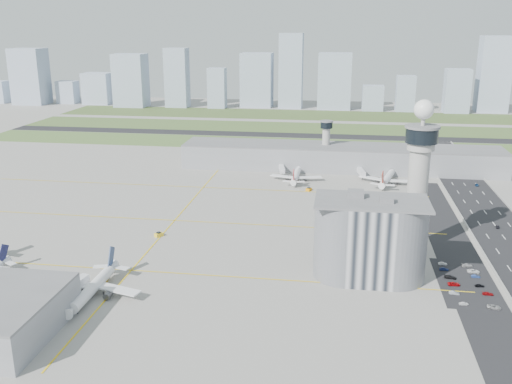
# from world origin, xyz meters

# --- Properties ---
(ground) EXTENTS (1000.00, 1000.00, 0.00)m
(ground) POSITION_xyz_m (0.00, 0.00, 0.00)
(ground) COLOR #9D9A92
(grass_strip_0) EXTENTS (480.00, 50.00, 0.08)m
(grass_strip_0) POSITION_xyz_m (-20.00, 225.00, 0.04)
(grass_strip_0) COLOR #496B32
(grass_strip_0) RESTS_ON ground
(grass_strip_1) EXTENTS (480.00, 60.00, 0.08)m
(grass_strip_1) POSITION_xyz_m (-20.00, 300.00, 0.04)
(grass_strip_1) COLOR #3F5729
(grass_strip_1) RESTS_ON ground
(grass_strip_2) EXTENTS (480.00, 70.00, 0.08)m
(grass_strip_2) POSITION_xyz_m (-20.00, 380.00, 0.04)
(grass_strip_2) COLOR #405126
(grass_strip_2) RESTS_ON ground
(runway) EXTENTS (480.00, 22.00, 0.10)m
(runway) POSITION_xyz_m (-20.00, 262.00, 0.06)
(runway) COLOR black
(runway) RESTS_ON ground
(barrier_left) EXTENTS (0.60, 500.00, 1.20)m
(barrier_left) POSITION_xyz_m (101.00, 0.00, 0.60)
(barrier_left) COLOR #9E9E99
(barrier_left) RESTS_ON ground
(landside_road) EXTENTS (18.00, 260.00, 0.08)m
(landside_road) POSITION_xyz_m (90.00, -10.00, 0.04)
(landside_road) COLOR black
(landside_road) RESTS_ON ground
(parking_lot) EXTENTS (20.00, 44.00, 0.10)m
(parking_lot) POSITION_xyz_m (88.00, -22.00, 0.05)
(parking_lot) COLOR black
(parking_lot) RESTS_ON ground
(taxiway_line_h_0) EXTENTS (260.00, 0.60, 0.01)m
(taxiway_line_h_0) POSITION_xyz_m (-40.00, -30.00, 0.01)
(taxiway_line_h_0) COLOR yellow
(taxiway_line_h_0) RESTS_ON ground
(taxiway_line_h_1) EXTENTS (260.00, 0.60, 0.01)m
(taxiway_line_h_1) POSITION_xyz_m (-40.00, 30.00, 0.01)
(taxiway_line_h_1) COLOR yellow
(taxiway_line_h_1) RESTS_ON ground
(taxiway_line_h_2) EXTENTS (260.00, 0.60, 0.01)m
(taxiway_line_h_2) POSITION_xyz_m (-40.00, 90.00, 0.01)
(taxiway_line_h_2) COLOR yellow
(taxiway_line_h_2) RESTS_ON ground
(taxiway_line_v) EXTENTS (0.60, 260.00, 0.01)m
(taxiway_line_v) POSITION_xyz_m (-40.00, 30.00, 0.01)
(taxiway_line_v) COLOR yellow
(taxiway_line_v) RESTS_ON ground
(control_tower) EXTENTS (14.00, 14.00, 64.50)m
(control_tower) POSITION_xyz_m (72.00, 8.00, 35.04)
(control_tower) COLOR #ADAAA5
(control_tower) RESTS_ON ground
(secondary_tower) EXTENTS (8.60, 8.60, 31.90)m
(secondary_tower) POSITION_xyz_m (30.00, 150.00, 18.80)
(secondary_tower) COLOR #ADAAA5
(secondary_tower) RESTS_ON ground
(admin_building) EXTENTS (42.00, 24.00, 33.50)m
(admin_building) POSITION_xyz_m (51.99, -22.00, 15.30)
(admin_building) COLOR #B2B2B7
(admin_building) RESTS_ON ground
(terminal_pier) EXTENTS (210.00, 32.00, 15.80)m
(terminal_pier) POSITION_xyz_m (40.00, 148.00, 7.90)
(terminal_pier) COLOR gray
(terminal_pier) RESTS_ON ground
(airplane_near_c) EXTENTS (35.35, 41.56, 11.61)m
(airplane_near_c) POSITION_xyz_m (-45.44, -53.71, 5.81)
(airplane_near_c) COLOR white
(airplane_near_c) RESTS_ON ground
(airplane_far_a) EXTENTS (32.67, 38.30, 10.63)m
(airplane_far_a) POSITION_xyz_m (13.21, 114.98, 5.31)
(airplane_far_a) COLOR white
(airplane_far_a) RESTS_ON ground
(airplane_far_b) EXTENTS (43.39, 47.92, 11.46)m
(airplane_far_b) POSITION_xyz_m (68.87, 116.13, 5.73)
(airplane_far_b) COLOR white
(airplane_far_b) RESTS_ON ground
(jet_bridge_near_2) EXTENTS (5.39, 14.31, 5.70)m
(jet_bridge_near_2) POSITION_xyz_m (-53.00, -61.00, 2.85)
(jet_bridge_near_2) COLOR silver
(jet_bridge_near_2) RESTS_ON ground
(jet_bridge_far_0) EXTENTS (5.39, 14.31, 5.70)m
(jet_bridge_far_0) POSITION_xyz_m (2.00, 132.00, 2.85)
(jet_bridge_far_0) COLOR silver
(jet_bridge_far_0) RESTS_ON ground
(jet_bridge_far_1) EXTENTS (5.39, 14.31, 5.70)m
(jet_bridge_far_1) POSITION_xyz_m (52.00, 132.00, 2.85)
(jet_bridge_far_1) COLOR silver
(jet_bridge_far_1) RESTS_ON ground
(tug_1) EXTENTS (3.46, 3.29, 1.66)m
(tug_1) POSITION_xyz_m (-80.40, -45.77, 0.83)
(tug_1) COLOR yellow
(tug_1) RESTS_ON ground
(tug_2) EXTENTS (3.15, 4.03, 2.10)m
(tug_2) POSITION_xyz_m (-46.63, -40.92, 1.05)
(tug_2) COLOR #EBAE0A
(tug_2) RESTS_ON ground
(tug_3) EXTENTS (4.23, 4.40, 2.12)m
(tug_3) POSITION_xyz_m (-40.83, 7.68, 1.06)
(tug_3) COLOR yellow
(tug_3) RESTS_ON ground
(tug_4) EXTENTS (3.61, 4.11, 1.99)m
(tug_4) POSITION_xyz_m (22.51, 92.52, 1.00)
(tug_4) COLOR orange
(tug_4) RESTS_ON ground
(tug_5) EXTENTS (3.34, 4.18, 2.13)m
(tug_5) POSITION_xyz_m (36.33, 83.79, 1.07)
(tug_5) COLOR #FDB111
(tug_5) RESTS_ON ground
(car_lot_0) EXTENTS (3.35, 1.75, 1.09)m
(car_lot_0) POSITION_xyz_m (84.04, -40.44, 0.54)
(car_lot_0) COLOR white
(car_lot_0) RESTS_ON ground
(car_lot_1) EXTENTS (3.72, 1.58, 1.19)m
(car_lot_1) POSITION_xyz_m (82.22, -32.58, 0.60)
(car_lot_1) COLOR #9BA6AC
(car_lot_1) RESTS_ON ground
(car_lot_2) EXTENTS (4.64, 2.36, 1.26)m
(car_lot_2) POSITION_xyz_m (83.44, -25.17, 0.63)
(car_lot_2) COLOR #AB070B
(car_lot_2) RESTS_ON ground
(car_lot_3) EXTENTS (4.72, 2.41, 1.31)m
(car_lot_3) POSITION_xyz_m (83.16, -19.20, 0.66)
(car_lot_3) COLOR black
(car_lot_3) RESTS_ON ground
(car_lot_4) EXTENTS (3.60, 1.45, 1.23)m
(car_lot_4) POSITION_xyz_m (82.00, -11.72, 0.61)
(car_lot_4) COLOR navy
(car_lot_4) RESTS_ON ground
(car_lot_5) EXTENTS (3.55, 1.51, 1.14)m
(car_lot_5) POSITION_xyz_m (82.36, -6.29, 0.57)
(car_lot_5) COLOR silver
(car_lot_5) RESTS_ON ground
(car_lot_6) EXTENTS (4.90, 2.81, 1.29)m
(car_lot_6) POSITION_xyz_m (93.74, -41.73, 0.64)
(car_lot_6) COLOR #9B9B9B
(car_lot_6) RESTS_ON ground
(car_lot_7) EXTENTS (3.93, 1.74, 1.12)m
(car_lot_7) POSITION_xyz_m (94.10, -31.41, 0.56)
(car_lot_7) COLOR maroon
(car_lot_7) RESTS_ON ground
(car_lot_8) EXTENTS (3.54, 1.83, 1.15)m
(car_lot_8) POSITION_xyz_m (92.62, -24.99, 0.58)
(car_lot_8) COLOR black
(car_lot_8) RESTS_ON ground
(car_lot_9) EXTENTS (3.35, 1.32, 1.08)m
(car_lot_9) POSITION_xyz_m (92.92, -16.80, 0.54)
(car_lot_9) COLOR navy
(car_lot_9) RESTS_ON ground
(car_lot_10) EXTENTS (4.74, 2.29, 1.30)m
(car_lot_10) POSITION_xyz_m (93.09, -12.27, 0.65)
(car_lot_10) COLOR white
(car_lot_10) RESTS_ON ground
(car_lot_11) EXTENTS (4.51, 2.37, 1.25)m
(car_lot_11) POSITION_xyz_m (91.83, -6.66, 0.62)
(car_lot_11) COLOR #A0A0A0
(car_lot_11) RESTS_ON ground
(car_hw_1) EXTENTS (1.85, 3.87, 1.22)m
(car_hw_1) POSITION_xyz_m (115.15, 42.42, 0.61)
(car_hw_1) COLOR black
(car_hw_1) RESTS_ON ground
(car_hw_2) EXTENTS (2.34, 4.26, 1.13)m
(car_hw_2) POSITION_xyz_m (121.64, 117.66, 0.57)
(car_hw_2) COLOR navy
(car_hw_2) RESTS_ON ground
(car_hw_4) EXTENTS (1.89, 3.74, 1.22)m
(car_hw_4) POSITION_xyz_m (108.29, 181.16, 0.61)
(car_hw_4) COLOR slate
(car_hw_4) RESTS_ON ground
(skyline_bldg_1) EXTENTS (37.63, 30.10, 65.60)m
(skyline_bldg_1) POSITION_xyz_m (-331.22, 417.61, 32.80)
(skyline_bldg_1) COLOR #9EADC1
(skyline_bldg_1) RESTS_ON ground
(skyline_bldg_2) EXTENTS (22.81, 18.25, 26.79)m
(skyline_bldg_2) POSITION_xyz_m (-291.25, 430.16, 13.39)
(skyline_bldg_2) COLOR #9EADC1
(skyline_bldg_2) RESTS_ON ground
(skyline_bldg_3) EXTENTS (32.30, 25.84, 36.93)m
(skyline_bldg_3) POSITION_xyz_m (-252.58, 431.35, 18.47)
(skyline_bldg_3) COLOR #9EADC1
(skyline_bldg_3) RESTS_ON ground
(skyline_bldg_4) EXTENTS (35.81, 28.65, 60.36)m
(skyline_bldg_4) POSITION_xyz_m (-204.47, 415.19, 30.18)
(skyline_bldg_4) COLOR #9EADC1
(skyline_bldg_4) RESTS_ON ground
(skyline_bldg_5) EXTENTS (25.49, 20.39, 66.89)m
(skyline_bldg_5) POSITION_xyz_m (-150.11, 419.66, 33.44)
(skyline_bldg_5) COLOR #9EADC1
(skyline_bldg_5) RESTS_ON ground
(skyline_bldg_6) EXTENTS (20.04, 16.03, 45.20)m
(skyline_bldg_6) POSITION_xyz_m (-102.68, 417.90, 22.60)
(skyline_bldg_6) COLOR #9EADC1
(skyline_bldg_6) RESTS_ON ground
(skyline_bldg_7) EXTENTS (35.76, 28.61, 61.22)m
(skyline_bldg_7) POSITION_xyz_m (-59.44, 436.89, 30.61)
(skyline_bldg_7) COLOR #9EADC1
(skyline_bldg_7) RESTS_ON ground
(skyline_bldg_8) EXTENTS (26.33, 21.06, 83.39)m
(skyline_bldg_8) POSITION_xyz_m (-19.42, 431.56, 41.69)
(skyline_bldg_8) COLOR #9EADC1
(skyline_bldg_8) RESTS_ON ground
(skyline_bldg_9) EXTENTS (36.96, 29.57, 62.11)m
(skyline_bldg_9) POSITION_xyz_m (30.27, 432.32, 31.06)
(skyline_bldg_9) COLOR #9EADC1
(skyline_bldg_9) RESTS_ON ground
(skyline_bldg_10) EXTENTS (23.01, 18.41, 27.75)m
(skyline_bldg_10) POSITION_xyz_m (73.27, 423.68, 13.87)
(skyline_bldg_10) COLOR #9EADC1
(skyline_bldg_10) RESTS_ON ground
(skyline_bldg_11) EXTENTS (20.22, 16.18, 38.97)m
(skyline_bldg_11) POSITION_xyz_m (108.28, 423.34, 19.48)
(skyline_bldg_11) COLOR #9EADC1
(skyline_bldg_11) RESTS_ON ground
(skyline_bldg_12) EXTENTS (26.14, 20.92, 46.89)m
(skyline_bldg_12) POSITION_xyz_m (162.17, 421.29, 23.44)
(skyline_bldg_12) COLOR #9EADC1
(skyline_bldg_12) RESTS_ON ground
(skyline_bldg_13) EXTENTS (32.26, 25.81, 81.20)m
(skyline_bldg_13) POSITION_xyz_m (201.27, 433.27, 40.60)
(skyline_bldg_13) COLOR #9EADC1
(skyline_bldg_13) RESTS_ON ground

